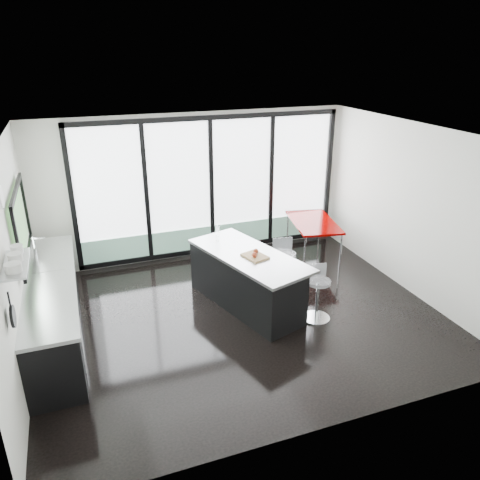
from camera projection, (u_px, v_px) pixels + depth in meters
name	position (u px, v px, depth m)	size (l,w,h in m)	color
floor	(241.00, 316.00, 7.30)	(6.00, 5.00, 0.00)	black
ceiling	(241.00, 135.00, 6.22)	(6.00, 5.00, 0.00)	white
wall_back	(210.00, 193.00, 9.04)	(6.00, 0.09, 2.80)	silver
wall_front	(328.00, 321.00, 4.60)	(6.00, 0.00, 2.80)	silver
wall_left	(16.00, 243.00, 5.99)	(0.26, 5.00, 2.80)	silver
wall_right	(411.00, 209.00, 7.72)	(0.00, 5.00, 2.80)	silver
counter_cabinets	(54.00, 308.00, 6.62)	(0.69, 3.24, 1.36)	black
island	(245.00, 280.00, 7.45)	(1.52, 2.34, 1.15)	black
bar_stool_near	(317.00, 300.00, 7.09)	(0.42, 0.42, 0.67)	silver
bar_stool_far	(284.00, 272.00, 7.93)	(0.44, 0.44, 0.71)	silver
red_table	(313.00, 239.00, 9.22)	(0.79, 1.39, 0.74)	#6E0100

